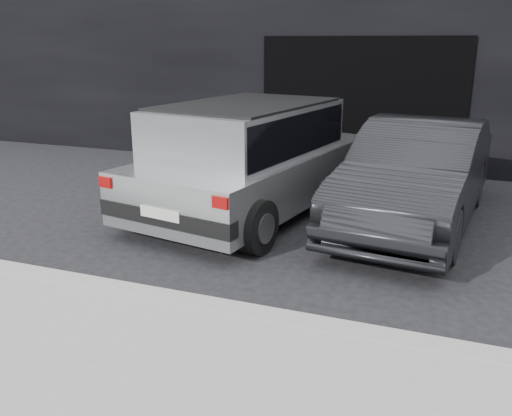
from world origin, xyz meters
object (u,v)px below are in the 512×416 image
(cat_siamese, at_px, (228,242))
(cat_white, at_px, (219,227))
(second_car, at_px, (417,174))
(silver_hatchback, at_px, (252,153))

(cat_siamese, height_order, cat_white, cat_white)
(cat_white, bearing_deg, cat_siamese, 22.05)
(second_car, relative_size, cat_siamese, 5.88)
(silver_hatchback, bearing_deg, cat_white, -78.10)
(second_car, xyz_separation_m, cat_white, (-2.36, -1.52, -0.57))
(second_car, bearing_deg, cat_siamese, -130.83)
(second_car, xyz_separation_m, cat_siamese, (-2.06, -1.90, -0.61))
(cat_siamese, distance_m, cat_white, 0.48)
(silver_hatchback, relative_size, second_car, 1.08)
(silver_hatchback, height_order, second_car, silver_hatchback)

